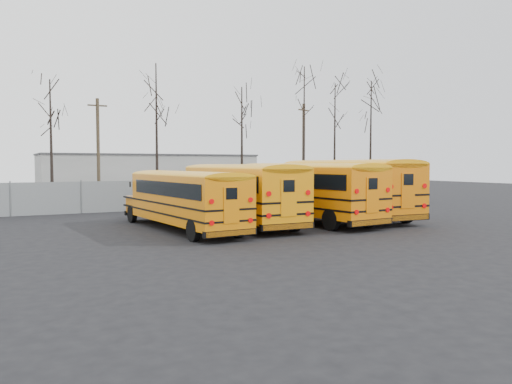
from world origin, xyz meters
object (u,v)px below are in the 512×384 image
bus_b (238,189)px  utility_pole_right (304,150)px  bus_a (184,195)px  bus_d (343,183)px  bus_c (303,187)px  utility_pole_left (98,151)px

bus_b → utility_pole_right: (13.30, 14.21, 2.47)m
utility_pole_right → bus_a: bearing=-158.4°
bus_b → bus_d: bearing=3.5°
bus_b → bus_c: bearing=-6.6°
bus_b → bus_c: bus_c is taller
utility_pole_left → bus_a: bearing=-88.4°
bus_a → bus_b: size_ratio=0.91×
bus_d → utility_pole_left: (-10.99, 15.41, 2.11)m
bus_b → bus_d: 6.97m
bus_b → bus_d: (6.96, 0.35, 0.15)m
bus_b → utility_pole_right: bearing=47.5°
bus_d → bus_b: bearing=-174.2°
bus_d → utility_pole_right: bearing=68.4°
bus_a → bus_d: 10.28m
bus_a → bus_c: bus_c is taller
utility_pole_right → utility_pole_left: bearing=154.0°
utility_pole_left → utility_pole_right: 17.39m
bus_b → utility_pole_left: 16.42m
bus_c → utility_pole_right: utility_pole_right is taller
bus_c → bus_d: 3.44m
bus_d → utility_pole_right: size_ratio=1.46×
utility_pole_right → bus_d: bearing=-135.5°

